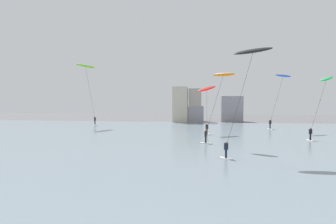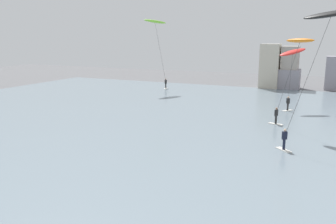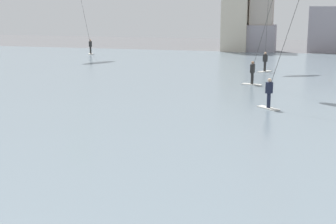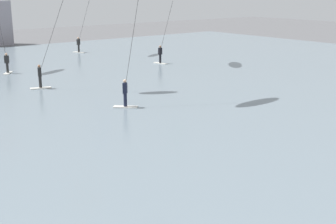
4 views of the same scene
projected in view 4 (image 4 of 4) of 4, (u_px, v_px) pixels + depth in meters
name	position (u px, v px, depth m)	size (l,w,h in m)	color
water_bay	(18.00, 97.00, 28.82)	(84.00, 52.00, 0.10)	slate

